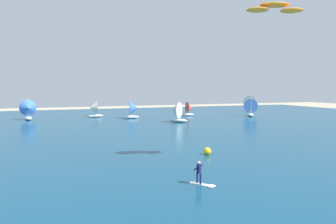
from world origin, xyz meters
The scene contains 11 objects.
ocean centered at (0.00, 51.20, 0.05)m, with size 160.00×90.00×0.10m, color navy.
kitesurfer centered at (2.40, 14.20, 0.70)m, with size 1.67×1.88×1.67m.
kite centered at (10.61, 16.92, 13.72)m, with size 5.14×2.86×0.74m.
sailboat_anchored_offshore centered at (23.80, 63.08, 1.85)m, with size 3.26×2.76×3.81m.
sailboat_near_shore centered at (9.31, 61.52, 2.11)m, with size 3.86×3.34×4.38m.
sailboat_far_left centered at (1.37, 67.20, 1.99)m, with size 3.56×3.04×4.12m.
sailboat_center_horizon centered at (46.77, 70.60, 2.44)m, with size 4.52×4.48×5.10m.
sailboat_outermost centered at (15.56, 51.44, 2.18)m, with size 4.01×4.01×4.54m.
sailboat_trailing centered at (-12.31, 65.75, 2.30)m, with size 3.66×4.22×4.80m.
sailboat_mid_right centered at (37.35, 57.20, 2.25)m, with size 3.84×4.22×4.69m.
marker_buoy centered at (7.36, 22.66, 0.49)m, with size 0.77×0.77×0.77m, color yellow.
Camera 1 is at (-7.24, -4.76, 6.96)m, focal length 32.65 mm.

